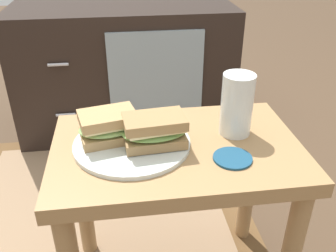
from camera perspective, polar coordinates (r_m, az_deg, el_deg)
name	(u,v)px	position (r m, az deg, el deg)	size (l,w,h in m)	color
side_table	(176,177)	(0.88, 1.29, -7.88)	(0.56, 0.36, 0.46)	#A37A4C
tv_cabinet	(126,69)	(1.75, -6.55, 8.80)	(0.96, 0.46, 0.58)	black
area_rug	(100,194)	(1.43, -10.55, -10.23)	(1.05, 0.84, 0.01)	brown
plate	(132,143)	(0.83, -5.58, -2.68)	(0.26, 0.26, 0.01)	silver
sandwich_front	(108,126)	(0.83, -9.20, -0.04)	(0.15, 0.11, 0.07)	tan
sandwich_back	(155,130)	(0.80, -2.10, -0.69)	(0.15, 0.10, 0.07)	#9E7A4C
beer_glass	(237,105)	(0.86, 10.60, 3.21)	(0.07, 0.07, 0.15)	silver
coaster	(233,158)	(0.79, 9.96, -4.92)	(0.08, 0.08, 0.01)	navy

